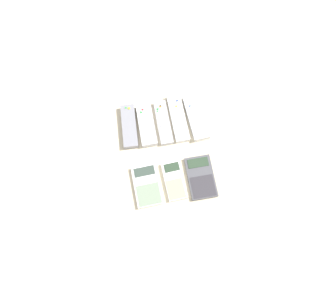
% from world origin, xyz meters
% --- Properties ---
extents(ground_plane, '(3.00, 3.00, 0.00)m').
position_xyz_m(ground_plane, '(0.00, 0.00, 0.00)').
color(ground_plane, beige).
extents(remote_0, '(0.06, 0.16, 0.02)m').
position_xyz_m(remote_0, '(-0.12, 0.12, 0.01)').
color(remote_0, gray).
rests_on(remote_0, ground_plane).
extents(remote_1, '(0.05, 0.15, 0.02)m').
position_xyz_m(remote_1, '(-0.06, 0.11, 0.01)').
color(remote_1, silver).
rests_on(remote_1, ground_plane).
extents(remote_2, '(0.04, 0.16, 0.02)m').
position_xyz_m(remote_2, '(-0.00, 0.11, 0.01)').
color(remote_2, '#B7B7BC').
rests_on(remote_2, ground_plane).
extents(remote_3, '(0.05, 0.18, 0.02)m').
position_xyz_m(remote_3, '(0.05, 0.12, 0.01)').
color(remote_3, white).
rests_on(remote_3, ground_plane).
extents(remote_4, '(0.07, 0.17, 0.02)m').
position_xyz_m(remote_4, '(0.11, 0.11, 0.01)').
color(remote_4, white).
rests_on(remote_4, ground_plane).
extents(calculator_0, '(0.09, 0.14, 0.01)m').
position_xyz_m(calculator_0, '(-0.09, -0.10, 0.01)').
color(calculator_0, silver).
rests_on(calculator_0, ground_plane).
extents(calculator_1, '(0.07, 0.13, 0.02)m').
position_xyz_m(calculator_1, '(-0.00, -0.10, 0.01)').
color(calculator_1, silver).
rests_on(calculator_1, ground_plane).
extents(calculator_2, '(0.09, 0.14, 0.01)m').
position_xyz_m(calculator_2, '(0.09, -0.10, 0.01)').
color(calculator_2, '#4C4C51').
rests_on(calculator_2, ground_plane).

